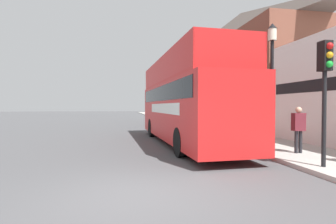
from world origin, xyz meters
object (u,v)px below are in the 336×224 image
at_px(traffic_signal, 325,75).
at_px(lamp_post_second, 201,82).
at_px(pedestrian_second, 298,125).
at_px(lamp_post_nearest, 272,64).
at_px(tour_bus, 184,105).
at_px(parked_car_ahead_of_bus, 170,121).

distance_m(traffic_signal, lamp_post_second, 10.98).
distance_m(pedestrian_second, lamp_post_nearest, 2.56).
bearing_deg(tour_bus, pedestrian_second, -53.20).
bearing_deg(parked_car_ahead_of_bus, traffic_signal, -80.02).
height_order(tour_bus, lamp_post_nearest, lamp_post_nearest).
height_order(tour_bus, parked_car_ahead_of_bus, tour_bus).
xyz_separation_m(tour_bus, lamp_post_second, (2.43, 4.70, 1.64)).
height_order(parked_car_ahead_of_bus, pedestrian_second, pedestrian_second).
relative_size(parked_car_ahead_of_bus, lamp_post_second, 0.80).
bearing_deg(tour_bus, parked_car_ahead_of_bus, 81.82).
relative_size(traffic_signal, lamp_post_nearest, 0.72).
relative_size(tour_bus, pedestrian_second, 6.51).
bearing_deg(lamp_post_second, lamp_post_nearest, -88.07).
bearing_deg(lamp_post_nearest, lamp_post_second, 91.93).
height_order(tour_bus, pedestrian_second, tour_bus).
distance_m(tour_bus, traffic_signal, 6.82).
height_order(parked_car_ahead_of_bus, lamp_post_second, lamp_post_second).
distance_m(parked_car_ahead_of_bus, traffic_signal, 14.73).
bearing_deg(pedestrian_second, tour_bus, 129.07).
xyz_separation_m(parked_car_ahead_of_bus, lamp_post_nearest, (1.86, -11.64, 2.87)).
xyz_separation_m(pedestrian_second, traffic_signal, (-0.76, -2.12, 1.60)).
bearing_deg(lamp_post_nearest, pedestrian_second, -47.40).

